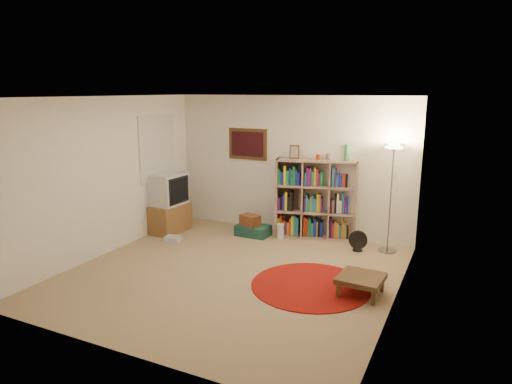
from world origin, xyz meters
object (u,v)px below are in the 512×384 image
(tv_stand, at_px, (168,204))
(suitcase, at_px, (253,230))
(bookshelf, at_px, (315,200))
(floor_fan, at_px, (358,241))
(floor_lamp, at_px, (393,163))
(side_table, at_px, (361,279))

(tv_stand, distance_m, suitcase, 1.65)
(bookshelf, relative_size, floor_fan, 4.88)
(floor_fan, bearing_deg, floor_lamp, 6.98)
(floor_lamp, xyz_separation_m, side_table, (-0.03, -1.81, -1.26))
(floor_lamp, distance_m, floor_fan, 1.39)
(floor_fan, relative_size, suitcase, 0.58)
(tv_stand, relative_size, suitcase, 1.85)
(bookshelf, bearing_deg, side_table, -71.09)
(floor_fan, distance_m, side_table, 1.66)
(bookshelf, relative_size, side_table, 2.87)
(floor_lamp, relative_size, suitcase, 2.98)
(bookshelf, distance_m, floor_fan, 1.11)
(tv_stand, xyz_separation_m, side_table, (3.86, -1.15, -0.32))
(floor_lamp, bearing_deg, side_table, -90.89)
(floor_lamp, height_order, suitcase, floor_lamp)
(floor_fan, relative_size, tv_stand, 0.31)
(suitcase, bearing_deg, bookshelf, 23.13)
(floor_fan, bearing_deg, suitcase, 162.87)
(bookshelf, relative_size, floor_lamp, 0.95)
(floor_lamp, distance_m, suitcase, 2.74)
(floor_fan, height_order, tv_stand, tv_stand)
(floor_fan, xyz_separation_m, side_table, (0.42, -1.61, 0.04))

